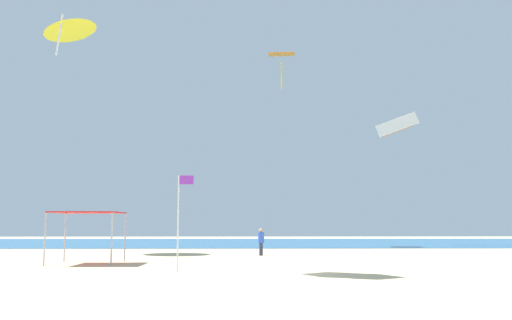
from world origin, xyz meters
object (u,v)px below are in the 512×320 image
object	(u,v)px
person_leftmost	(261,239)
kite_parafoil_white	(397,125)
banner_flag	(180,214)
kite_diamond_orange	(282,56)
kite_delta_yellow	(69,27)
canopy_tent	(88,215)

from	to	relation	value
person_leftmost	kite_parafoil_white	world-z (taller)	kite_parafoil_white
banner_flag	kite_parafoil_white	xyz separation A→B (m)	(16.45, 26.57, 8.63)
kite_diamond_orange	kite_delta_yellow	world-z (taller)	kite_diamond_orange
kite_delta_yellow	kite_parafoil_white	world-z (taller)	kite_delta_yellow
person_leftmost	banner_flag	xyz separation A→B (m)	(-3.44, -10.66, 1.32)
canopy_tent	kite_parafoil_white	world-z (taller)	kite_parafoil_white
banner_flag	kite_delta_yellow	xyz separation A→B (m)	(-10.36, 16.26, 13.85)
banner_flag	kite_delta_yellow	size ratio (longest dim) A/B	0.94
canopy_tent	kite_diamond_orange	bearing A→B (deg)	63.29
person_leftmost	kite_delta_yellow	size ratio (longest dim) A/B	0.40
person_leftmost	kite_diamond_orange	world-z (taller)	kite_diamond_orange
canopy_tent	banner_flag	size ratio (longest dim) A/B	0.81
banner_flag	kite_parafoil_white	size ratio (longest dim) A/B	0.94
kite_parafoil_white	kite_diamond_orange	bearing A→B (deg)	9.58
canopy_tent	person_leftmost	xyz separation A→B (m)	(8.39, 6.07, -1.35)
canopy_tent	kite_delta_yellow	distance (m)	18.88
canopy_tent	kite_parafoil_white	xyz separation A→B (m)	(21.39, 21.98, 8.60)
canopy_tent	kite_parafoil_white	bearing A→B (deg)	45.78
canopy_tent	person_leftmost	size ratio (longest dim) A/B	1.92
person_leftmost	kite_delta_yellow	distance (m)	21.26
kite_delta_yellow	kite_parafoil_white	distance (m)	29.19
canopy_tent	kite_delta_yellow	xyz separation A→B (m)	(-5.41, 11.68, 13.81)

